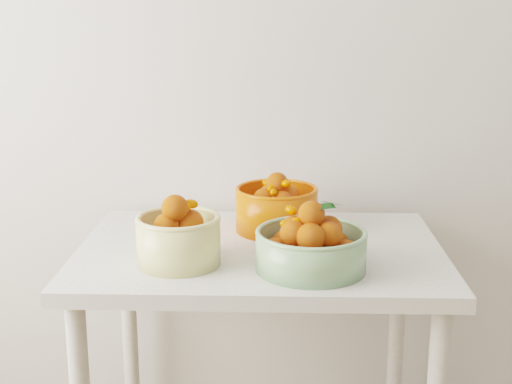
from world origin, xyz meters
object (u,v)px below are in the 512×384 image
bowl_cream (178,238)px  bowl_green (311,246)px  bowl_orange (276,208)px  table (260,279)px

bowl_cream → bowl_green: 0.34m
bowl_cream → bowl_orange: 0.39m
bowl_orange → table: bearing=-105.7°
table → bowl_cream: 0.30m
bowl_orange → bowl_cream: bearing=-130.0°
table → bowl_green: (0.13, -0.17, 0.16)m
bowl_cream → bowl_orange: size_ratio=0.75×
table → bowl_cream: bearing=-145.3°
bowl_cream → table: bearing=34.7°
table → bowl_green: bearing=-52.6°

